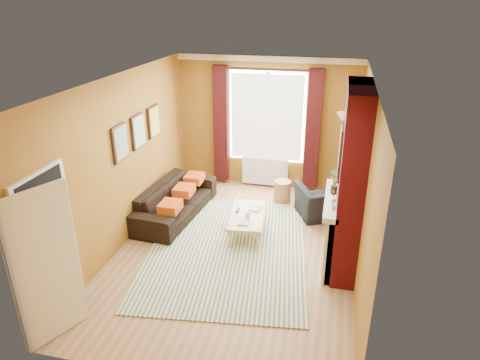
% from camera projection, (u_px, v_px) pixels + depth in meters
% --- Properties ---
extents(ground, '(5.50, 5.50, 0.00)m').
position_uv_depth(ground, '(237.00, 249.00, 7.14)').
color(ground, olive).
rests_on(ground, ground).
extents(room_walls, '(3.82, 5.54, 2.83)m').
position_uv_depth(room_walls, '(279.00, 169.00, 6.72)').
color(room_walls, '#8E601B').
rests_on(room_walls, ground).
extents(striped_rug, '(2.96, 3.81, 0.02)m').
position_uv_depth(striped_rug, '(228.00, 249.00, 7.13)').
color(striped_rug, '#38499A').
rests_on(striped_rug, ground).
extents(sofa, '(1.04, 2.23, 0.63)m').
position_uv_depth(sofa, '(175.00, 200.00, 8.12)').
color(sofa, black).
rests_on(sofa, ground).
extents(armchair, '(1.23, 1.17, 0.62)m').
position_uv_depth(armchair, '(324.00, 201.00, 8.09)').
color(armchair, black).
rests_on(armchair, ground).
extents(coffee_table, '(0.71, 1.22, 0.39)m').
position_uv_depth(coffee_table, '(247.00, 216.00, 7.47)').
color(coffee_table, tan).
rests_on(coffee_table, ground).
extents(wicker_stool, '(0.35, 0.35, 0.43)m').
position_uv_depth(wicker_stool, '(282.00, 191.00, 8.74)').
color(wicker_stool, '#A17246').
rests_on(wicker_stool, ground).
extents(floor_lamp, '(0.28, 0.28, 1.82)m').
position_uv_depth(floor_lamp, '(342.00, 132.00, 8.37)').
color(floor_lamp, black).
rests_on(floor_lamp, ground).
extents(book_a, '(0.22, 0.28, 0.02)m').
position_uv_depth(book_a, '(237.00, 221.00, 7.19)').
color(book_a, '#999999').
rests_on(book_a, coffee_table).
extents(book_b, '(0.23, 0.29, 0.02)m').
position_uv_depth(book_b, '(251.00, 207.00, 7.68)').
color(book_b, '#999999').
rests_on(book_b, coffee_table).
extents(mug, '(0.12, 0.12, 0.09)m').
position_uv_depth(mug, '(248.00, 216.00, 7.29)').
color(mug, '#999999').
rests_on(mug, coffee_table).
extents(tv_remote, '(0.06, 0.18, 0.02)m').
position_uv_depth(tv_remote, '(238.00, 210.00, 7.57)').
color(tv_remote, black).
rests_on(tv_remote, coffee_table).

